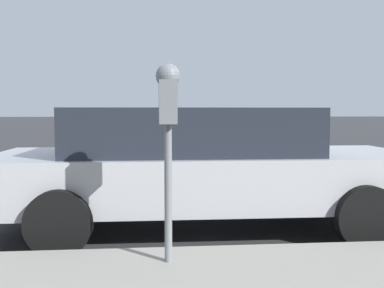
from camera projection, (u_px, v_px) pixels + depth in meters
The scene contains 3 objects.
ground_plane at pixel (209, 210), 6.22m from camera, with size 220.00×220.00×0.00m, color #333335.
parking_meter at pixel (168, 111), 3.50m from camera, with size 0.21×0.19×1.57m.
car_silver at pixel (201, 164), 5.24m from camera, with size 2.10×4.86×1.41m.
Camera 1 is at (-6.09, 0.80, 1.37)m, focal length 42.00 mm.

